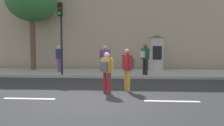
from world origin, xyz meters
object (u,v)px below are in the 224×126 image
object	(u,v)px
street_tree	(32,0)
pedestrian_in_dark_shirt	(107,69)
traffic_light	(61,27)
pedestrian_near_pole	(128,66)
pedestrian_tallest	(105,57)
pedestrian_with_bag	(59,57)
pedestrian_with_backpack	(145,56)
poster_column	(156,53)

from	to	relation	value
street_tree	pedestrian_in_dark_shirt	size ratio (longest dim) A/B	4.10
traffic_light	pedestrian_near_pole	xyz separation A→B (m)	(3.86, -3.65, -1.92)
pedestrian_tallest	pedestrian_with_bag	size ratio (longest dim) A/B	0.99
traffic_light	pedestrian_with_backpack	world-z (taller)	traffic_light
pedestrian_near_pole	pedestrian_with_backpack	size ratio (longest dim) A/B	0.94
pedestrian_with_backpack	poster_column	bearing A→B (deg)	68.81
pedestrian_in_dark_shirt	pedestrian_with_backpack	size ratio (longest dim) A/B	0.87
traffic_light	pedestrian_with_backpack	distance (m)	5.15
pedestrian_near_pole	pedestrian_in_dark_shirt	size ratio (longest dim) A/B	1.08
street_tree	pedestrian_with_backpack	xyz separation A→B (m)	(7.76, -2.43, -3.81)
poster_column	pedestrian_in_dark_shirt	world-z (taller)	poster_column
pedestrian_in_dark_shirt	pedestrian_tallest	xyz separation A→B (m)	(-0.59, 4.99, 0.25)
pedestrian_with_backpack	pedestrian_tallest	distance (m)	2.42
traffic_light	poster_column	xyz separation A→B (m)	(5.80, 2.80, -1.55)
street_tree	pedestrian_near_pole	distance (m)	10.17
pedestrian_with_backpack	pedestrian_with_bag	world-z (taller)	pedestrian_with_backpack
traffic_light	pedestrian_near_pole	world-z (taller)	traffic_light
pedestrian_near_pole	pedestrian_with_bag	distance (m)	6.67
poster_column	pedestrian_near_pole	world-z (taller)	poster_column
pedestrian_in_dark_shirt	pedestrian_with_backpack	bearing A→B (deg)	68.66
pedestrian_near_pole	pedestrian_with_bag	size ratio (longest dim) A/B	0.99
street_tree	pedestrian_near_pole	world-z (taller)	street_tree
poster_column	street_tree	world-z (taller)	street_tree
poster_column	pedestrian_with_backpack	size ratio (longest dim) A/B	1.35
pedestrian_near_pole	pedestrian_tallest	xyz separation A→B (m)	(-1.39, 4.42, 0.16)
pedestrian_in_dark_shirt	pedestrian_near_pole	bearing A→B (deg)	35.42
traffic_light	pedestrian_in_dark_shirt	size ratio (longest dim) A/B	2.63
traffic_light	pedestrian_with_bag	xyz separation A→B (m)	(-0.57, 1.34, -1.78)
traffic_light	poster_column	bearing A→B (deg)	25.82
pedestrian_tallest	pedestrian_with_bag	distance (m)	3.09
pedestrian_near_pole	pedestrian_tallest	distance (m)	4.64
pedestrian_with_bag	pedestrian_in_dark_shirt	bearing A→B (deg)	-56.76
pedestrian_with_backpack	pedestrian_in_dark_shirt	bearing A→B (deg)	-111.34
pedestrian_near_pole	pedestrian_with_backpack	xyz separation A→B (m)	(0.99, 4.00, 0.22)
pedestrian_with_backpack	pedestrian_with_bag	xyz separation A→B (m)	(-5.42, 0.99, -0.09)
traffic_light	poster_column	size ratio (longest dim) A/B	1.69
pedestrian_with_backpack	street_tree	bearing A→B (deg)	162.62
pedestrian_near_pole	traffic_light	bearing A→B (deg)	136.60
pedestrian_near_pole	pedestrian_tallest	size ratio (longest dim) A/B	0.99
poster_column	pedestrian_in_dark_shirt	xyz separation A→B (m)	(-2.73, -7.02, -0.46)
pedestrian_in_dark_shirt	pedestrian_with_bag	size ratio (longest dim) A/B	0.91
poster_column	pedestrian_with_backpack	distance (m)	2.64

